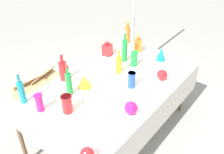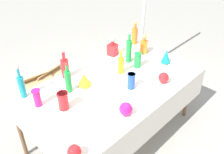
{
  "view_description": "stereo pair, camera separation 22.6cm",
  "coord_description": "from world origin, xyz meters",
  "views": [
    {
      "loc": [
        -1.74,
        -1.38,
        2.38
      ],
      "look_at": [
        0.0,
        0.0,
        0.86
      ],
      "focal_mm": 40.0,
      "sensor_mm": 36.0,
      "label": 1
    },
    {
      "loc": [
        -1.59,
        -1.55,
        2.38
      ],
      "look_at": [
        0.0,
        0.0,
        0.86
      ],
      "focal_mm": 40.0,
      "sensor_mm": 36.0,
      "label": 2
    }
  ],
  "objects": [
    {
      "name": "slender_vase_0",
      "position": [
        -0.75,
        0.28,
        0.86
      ],
      "size": [
        0.09,
        0.09,
        0.18
      ],
      "color": "#C61972",
      "rests_on": "display_table"
    },
    {
      "name": "fluted_vase_1",
      "position": [
        0.8,
        -0.16,
        0.85
      ],
      "size": [
        0.12,
        0.12,
        0.18
      ],
      "color": "teal",
      "rests_on": "display_table"
    },
    {
      "name": "display_table",
      "position": [
        0.0,
        -0.04,
        0.71
      ],
      "size": [
        2.06,
        1.16,
        0.76
      ],
      "color": "white",
      "rests_on": "ground"
    },
    {
      "name": "round_bowl_2",
      "position": [
        0.42,
        -0.38,
        0.83
      ],
      "size": [
        0.12,
        0.12,
        0.13
      ],
      "color": "red",
      "rests_on": "display_table"
    },
    {
      "name": "tall_bottle_1",
      "position": [
        -0.4,
        0.24,
        0.9
      ],
      "size": [
        0.07,
        0.07,
        0.35
      ],
      "color": "#198C38",
      "rests_on": "display_table"
    },
    {
      "name": "fluted_vase_0",
      "position": [
        -0.22,
        0.2,
        0.84
      ],
      "size": [
        0.14,
        0.14,
        0.16
      ],
      "color": "yellow",
      "rests_on": "display_table"
    },
    {
      "name": "round_bowl_0",
      "position": [
        -0.26,
        -0.43,
        0.83
      ],
      "size": [
        0.13,
        0.13,
        0.14
      ],
      "color": "#C61972",
      "rests_on": "display_table"
    },
    {
      "name": "slender_vase_3",
      "position": [
        0.48,
        0.04,
        0.86
      ],
      "size": [
        0.09,
        0.09,
        0.19
      ],
      "color": "#198C38",
      "rests_on": "display_table"
    },
    {
      "name": "tall_bottle_2",
      "position": [
        0.24,
        0.09,
        0.88
      ],
      "size": [
        0.07,
        0.07,
        0.32
      ],
      "color": "orange",
      "rests_on": "display_table"
    },
    {
      "name": "square_decanter_1",
      "position": [
        0.82,
        0.21,
        0.86
      ],
      "size": [
        0.13,
        0.13,
        0.27
      ],
      "color": "orange",
      "rests_on": "display_table"
    },
    {
      "name": "tall_bottle_0",
      "position": [
        -0.78,
        0.5,
        0.9
      ],
      "size": [
        0.06,
        0.06,
        0.37
      ],
      "color": "teal",
      "rests_on": "display_table"
    },
    {
      "name": "cardboard_box_behind_left",
      "position": [
        -0.05,
        1.08,
        0.18
      ],
      "size": [
        0.6,
        0.53,
        0.44
      ],
      "color": "tan",
      "rests_on": "ground"
    },
    {
      "name": "slender_vase_1",
      "position": [
        -0.61,
        0.06,
        0.86
      ],
      "size": [
        0.11,
        0.11,
        0.19
      ],
      "color": "red",
      "rests_on": "display_table"
    },
    {
      "name": "price_tag_left",
      "position": [
        -0.22,
        -0.49,
        0.78
      ],
      "size": [
        0.05,
        0.02,
        0.03
      ],
      "primitive_type": "cube",
      "rotation": [
        -0.21,
        0.0,
        0.24
      ],
      "color": "white",
      "rests_on": "display_table"
    },
    {
      "name": "canopy_pole",
      "position": [
        1.37,
        0.66,
        0.91
      ],
      "size": [
        0.18,
        0.18,
        2.34
      ],
      "color": "silver",
      "rests_on": "ground"
    },
    {
      "name": "slender_vase_2",
      "position": [
        0.1,
        -0.19,
        0.86
      ],
      "size": [
        0.09,
        0.09,
        0.18
      ],
      "color": "blue",
      "rests_on": "display_table"
    },
    {
      "name": "tall_bottle_3",
      "position": [
        0.5,
        0.2,
        0.92
      ],
      "size": [
        0.07,
        0.07,
        0.41
      ],
      "color": "#198C38",
      "rests_on": "display_table"
    },
    {
      "name": "cardboard_box_behind_right",
      "position": [
        -0.3,
        1.08,
        0.19
      ],
      "size": [
        0.5,
        0.49,
        0.47
      ],
      "color": "tan",
      "rests_on": "ground"
    },
    {
      "name": "tall_bottle_4",
      "position": [
        -0.26,
        0.48,
        0.89
      ],
      "size": [
        0.09,
        0.09,
        0.36
      ],
      "color": "red",
      "rests_on": "display_table"
    },
    {
      "name": "round_bowl_1",
      "position": [
        -0.89,
        -0.46,
        0.82
      ],
      "size": [
        0.11,
        0.11,
        0.12
      ],
      "color": "red",
      "rests_on": "display_table"
    },
    {
      "name": "square_decanter_0",
      "position": [
        0.48,
        0.46,
        0.86
      ],
      "size": [
        0.13,
        0.13,
        0.26
      ],
      "color": "red",
      "rests_on": "display_table"
    },
    {
      "name": "ground_plane",
      "position": [
        0.0,
        0.0,
        0.0
      ],
      "size": [
        40.0,
        40.0,
        0.0
      ],
      "primitive_type": "plane",
      "color": "gray"
    },
    {
      "name": "tall_bottle_5",
      "position": [
        0.93,
        0.46,
        0.9
      ],
      "size": [
        0.08,
        0.08,
        0.34
      ],
      "color": "orange",
      "rests_on": "display_table"
    }
  ]
}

